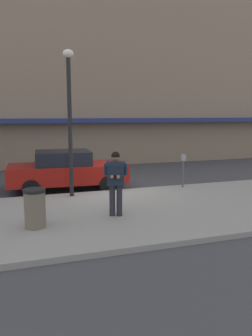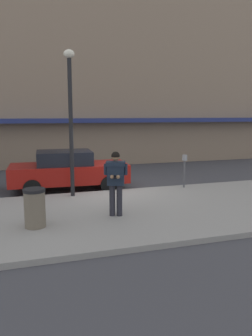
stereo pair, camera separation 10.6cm
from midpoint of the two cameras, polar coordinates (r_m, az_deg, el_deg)
ground_plane at (r=12.50m, az=-3.34°, el=-4.28°), size 80.00×80.00×0.00m
sidewalk at (r=10.20m, az=6.29°, el=-7.06°), size 32.00×5.30×0.14m
curb_paint_line at (r=12.83m, az=0.94°, el=-3.90°), size 28.00×0.12×0.01m
storefront_facade at (r=20.94m, az=-6.98°, el=18.78°), size 28.00×4.70×12.82m
parked_sedan_mid at (r=12.97m, az=-10.47°, el=-0.35°), size 4.59×2.11×1.54m
man_texting_on_phone at (r=8.97m, az=-2.15°, el=-1.52°), size 0.62×0.65×1.81m
street_lamp_post at (r=11.22m, az=-10.08°, el=10.22°), size 0.36×0.36×4.88m
parking_meter at (r=12.77m, az=9.70°, el=0.33°), size 0.12×0.18×1.27m
trash_bin at (r=8.52m, az=-15.93°, el=-6.73°), size 0.55×0.55×0.98m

